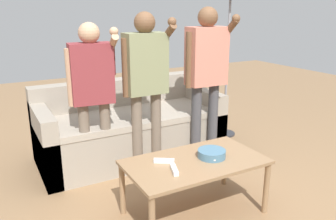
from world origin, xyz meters
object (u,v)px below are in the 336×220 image
(snack_bowl, at_px, (212,154))
(game_remote_wand_far, at_px, (174,170))
(player_right, at_px, (206,68))
(couch, at_px, (130,129))
(game_remote_wand_near, at_px, (164,161))
(player_left, at_px, (92,86))
(coffee_table, at_px, (195,167))
(player_center, at_px, (146,76))
(game_remote_nunchuk, at_px, (213,158))

(snack_bowl, bearing_deg, game_remote_wand_far, -169.14)
(snack_bowl, relative_size, player_right, 0.14)
(couch, relative_size, player_right, 1.23)
(game_remote_wand_near, bearing_deg, player_left, 108.98)
(coffee_table, xyz_separation_m, snack_bowl, (0.14, -0.01, 0.08))
(player_center, distance_m, game_remote_wand_far, 1.04)
(game_remote_wand_near, xyz_separation_m, game_remote_wand_far, (-0.00, -0.16, -0.00))
(couch, xyz_separation_m, snack_bowl, (0.15, -1.29, 0.18))
(coffee_table, height_order, game_remote_wand_far, game_remote_wand_far)
(couch, relative_size, game_remote_nunchuk, 21.83)
(game_remote_nunchuk, bearing_deg, game_remote_wand_near, 156.08)
(coffee_table, xyz_separation_m, player_left, (-0.50, 0.88, 0.51))
(player_left, distance_m, player_right, 1.13)
(coffee_table, xyz_separation_m, player_right, (0.62, 0.78, 0.59))
(game_remote_wand_far, bearing_deg, coffee_table, 19.47)
(coffee_table, height_order, snack_bowl, snack_bowl)
(snack_bowl, xyz_separation_m, player_left, (-0.64, 0.89, 0.43))
(player_right, bearing_deg, coffee_table, -128.63)
(coffee_table, relative_size, game_remote_nunchuk, 11.95)
(snack_bowl, relative_size, player_center, 0.14)
(couch, distance_m, player_right, 1.05)
(coffee_table, distance_m, snack_bowl, 0.17)
(couch, bearing_deg, game_remote_wand_far, -99.39)
(game_remote_nunchuk, distance_m, game_remote_wand_near, 0.36)
(player_left, relative_size, game_remote_wand_near, 9.72)
(couch, bearing_deg, game_remote_wand_near, -100.44)
(coffee_table, height_order, player_left, player_left)
(snack_bowl, relative_size, game_remote_wand_far, 1.37)
(coffee_table, distance_m, game_remote_nunchuk, 0.15)
(game_remote_nunchuk, height_order, player_left, player_left)
(player_center, distance_m, player_right, 0.64)
(coffee_table, bearing_deg, couch, 90.11)
(game_remote_nunchuk, height_order, game_remote_wand_far, game_remote_nunchuk)
(game_remote_nunchuk, bearing_deg, player_left, 122.71)
(game_remote_nunchuk, bearing_deg, player_center, 98.33)
(couch, height_order, player_left, player_left)
(couch, xyz_separation_m, game_remote_nunchuk, (0.11, -1.35, 0.17))
(snack_bowl, xyz_separation_m, player_right, (0.48, 0.79, 0.51))
(player_left, xyz_separation_m, game_remote_wand_near, (0.27, -0.80, -0.44))
(game_remote_nunchuk, bearing_deg, snack_bowl, 60.09)
(couch, bearing_deg, player_left, -141.23)
(couch, xyz_separation_m, player_left, (-0.50, -0.40, 0.61))
(player_center, relative_size, game_remote_wand_far, 9.71)
(player_left, xyz_separation_m, player_right, (1.12, -0.10, 0.08))
(player_right, relative_size, game_remote_wand_far, 9.97)
(game_remote_wand_near, bearing_deg, couch, 79.56)
(game_remote_nunchuk, distance_m, player_right, 1.11)
(game_remote_wand_near, relative_size, game_remote_wand_far, 0.95)
(coffee_table, distance_m, game_remote_wand_near, 0.25)
(player_right, bearing_deg, game_remote_wand_near, -140.46)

